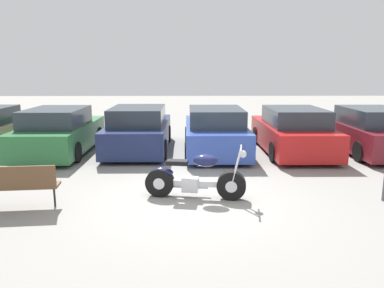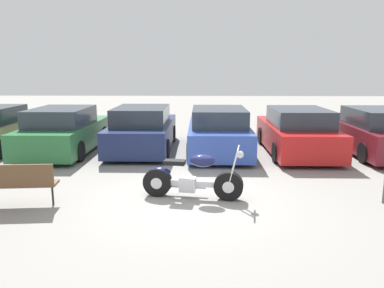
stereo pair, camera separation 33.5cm
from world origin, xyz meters
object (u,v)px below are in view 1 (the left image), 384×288
(parked_car_maroon, at_px, (369,132))
(parked_car_navy, at_px, (139,130))
(parked_car_green, at_px, (60,132))
(parked_car_blue, at_px, (215,132))
(park_bench, at_px, (14,183))
(parked_car_red, at_px, (292,132))
(motorcycle, at_px, (194,179))

(parked_car_maroon, bearing_deg, parked_car_navy, 177.08)
(parked_car_navy, bearing_deg, parked_car_green, -171.72)
(parked_car_blue, height_order, parked_car_maroon, same)
(parked_car_blue, bearing_deg, park_bench, -129.83)
(parked_car_navy, height_order, parked_car_red, same)
(park_bench, bearing_deg, parked_car_red, 36.69)
(motorcycle, relative_size, parked_car_green, 0.48)
(parked_car_navy, bearing_deg, parked_car_blue, -7.44)
(motorcycle, bearing_deg, parked_car_blue, 80.11)
(motorcycle, height_order, parked_car_blue, parked_car_blue)
(parked_car_navy, height_order, parked_car_maroon, same)
(parked_car_navy, height_order, park_bench, parked_car_navy)
(parked_car_green, bearing_deg, parked_car_maroon, -0.11)
(motorcycle, relative_size, parked_car_red, 0.48)
(parked_car_green, height_order, parked_car_navy, same)
(parked_car_blue, distance_m, park_bench, 6.58)
(parked_car_navy, xyz_separation_m, park_bench, (-1.71, -5.38, -0.12))
(motorcycle, relative_size, park_bench, 1.29)
(parked_car_red, bearing_deg, park_bench, -143.31)
(parked_car_maroon, xyz_separation_m, park_bench, (-9.22, -5.00, -0.12))
(motorcycle, relative_size, parked_car_navy, 0.48)
(park_bench, bearing_deg, motorcycle, 10.79)
(parked_car_green, relative_size, parked_car_red, 1.00)
(parked_car_navy, relative_size, parked_car_red, 1.00)
(motorcycle, height_order, parked_car_maroon, parked_car_maroon)
(motorcycle, distance_m, parked_car_navy, 5.04)
(parked_car_blue, bearing_deg, motorcycle, -99.89)
(parked_car_maroon, bearing_deg, parked_car_green, 179.89)
(parked_car_blue, height_order, parked_car_red, same)
(parked_car_navy, xyz_separation_m, parked_car_red, (5.00, -0.37, 0.00))
(parked_car_red, bearing_deg, parked_car_green, 179.92)
(parked_car_green, bearing_deg, park_bench, -81.04)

